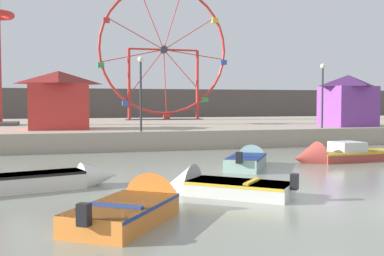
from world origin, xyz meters
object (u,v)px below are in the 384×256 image
promenade_lamp_near (323,86)px  carnival_booth_red_striped (59,99)px  motorboat_white_red_stripe (36,181)px  carnival_booth_purple_stall (348,100)px  motorboat_pale_grey (216,186)px  motorboat_seafoam (248,160)px  motorboat_orange_hull (138,206)px  promenade_lamp_far (141,83)px  ferris_wheel_red_frame (164,52)px  motorboat_faded_red (337,155)px

promenade_lamp_near → carnival_booth_red_striped: bearing=168.6°
motorboat_white_red_stripe → carnival_booth_purple_stall: 24.14m
carnival_booth_purple_stall → motorboat_pale_grey: bearing=-139.0°
motorboat_seafoam → motorboat_orange_hull: bearing=173.5°
promenade_lamp_far → motorboat_white_red_stripe: bearing=-114.8°
ferris_wheel_red_frame → motorboat_seafoam: bearing=-94.1°
motorboat_orange_hull → motorboat_seafoam: (5.93, 7.53, 0.02)m
motorboat_white_red_stripe → carnival_booth_red_striped: 15.30m
carnival_booth_purple_stall → promenade_lamp_near: promenade_lamp_near is taller
motorboat_faded_red → promenade_lamp_far: size_ratio=1.39×
motorboat_orange_hull → motorboat_faded_red: motorboat_orange_hull is taller
motorboat_white_red_stripe → motorboat_seafoam: bearing=5.4°
carnival_booth_red_striped → carnival_booth_purple_stall: (19.19, -1.68, -0.02)m
motorboat_orange_hull → motorboat_faded_red: bearing=-17.8°
motorboat_white_red_stripe → motorboat_seafoam: size_ratio=1.56×
carnival_booth_purple_stall → promenade_lamp_near: (-2.94, -1.61, 0.84)m
motorboat_seafoam → carnival_booth_purple_stall: size_ratio=1.00×
ferris_wheel_red_frame → promenade_lamp_far: bearing=-106.4°
carnival_booth_red_striped → promenade_lamp_far: size_ratio=0.91×
motorboat_seafoam → promenade_lamp_far: bearing=53.9°
motorboat_orange_hull → promenade_lamp_near: 21.90m
motorboat_faded_red → promenade_lamp_near: size_ratio=1.43×
promenade_lamp_near → promenade_lamp_far: size_ratio=0.98×
motorboat_pale_grey → motorboat_faded_red: size_ratio=0.64×
motorboat_white_red_stripe → ferris_wheel_red_frame: bearing=54.6°
motorboat_white_red_stripe → promenade_lamp_near: promenade_lamp_near is taller
promenade_lamp_near → motorboat_pale_grey: bearing=-130.4°
motorboat_white_red_stripe → promenade_lamp_near: (16.99, 11.76, 3.45)m
carnival_booth_red_striped → promenade_lamp_far: bearing=-40.6°
motorboat_seafoam → ferris_wheel_red_frame: (1.83, 25.23, 7.12)m
motorboat_faded_red → carnival_booth_red_striped: (-12.35, 11.19, 2.65)m
motorboat_faded_red → promenade_lamp_far: (-7.91, 7.34, 3.52)m
ferris_wheel_red_frame → carnival_booth_red_striped: size_ratio=3.28×
motorboat_pale_grey → carnival_booth_purple_stall: (14.74, 15.48, 2.67)m
carnival_booth_red_striped → promenade_lamp_near: promenade_lamp_near is taller
promenade_lamp_far → motorboat_pale_grey: bearing=-89.9°
motorboat_white_red_stripe → carnival_booth_purple_stall: (19.93, 13.37, 2.61)m
carnival_booth_red_striped → promenade_lamp_near: 16.59m
motorboat_orange_hull → carnival_booth_purple_stall: size_ratio=1.06×
motorboat_orange_hull → promenade_lamp_far: promenade_lamp_far is taller
motorboat_orange_hull → carnival_booth_purple_stall: carnival_booth_purple_stall is taller
motorboat_orange_hull → carnival_booth_purple_stall: 24.96m
ferris_wheel_red_frame → promenade_lamp_near: ferris_wheel_red_frame is taller
motorboat_faded_red → carnival_booth_purple_stall: size_ratio=1.55×
promenade_lamp_far → carnival_booth_purple_stall: bearing=8.4°
promenade_lamp_near → motorboat_orange_hull: bearing=-132.1°
motorboat_orange_hull → motorboat_seafoam: bearing=-3.6°
motorboat_pale_grey → promenade_lamp_near: bearing=-89.8°
motorboat_pale_grey → motorboat_orange_hull: size_ratio=0.93×
motorboat_faded_red → motorboat_white_red_stripe: bearing=11.1°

